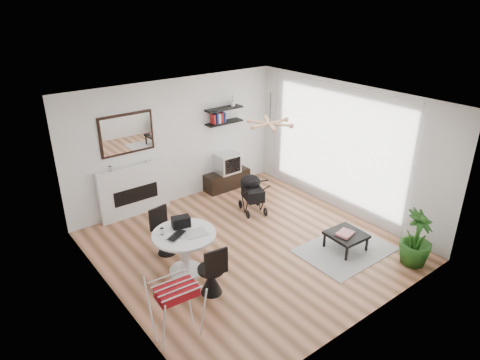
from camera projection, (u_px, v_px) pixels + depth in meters
floor at (249, 246)px, 7.91m from camera, size 5.00×5.00×0.00m
ceiling at (250, 102)px, 6.80m from camera, size 5.00×5.00×0.00m
wall_back at (177, 142)px, 9.16m from camera, size 5.00×0.00×5.00m
wall_left at (110, 224)px, 5.96m from camera, size 0.00×5.00×5.00m
wall_right at (345, 149)px, 8.75m from camera, size 0.00×5.00×5.00m
sheer_curtain at (334, 147)px, 8.84m from camera, size 0.04×3.60×2.60m
fireplace at (134, 184)px, 8.77m from camera, size 1.50×0.17×2.16m
shelf_lower at (224, 122)px, 9.62m from camera, size 0.90×0.25×0.04m
shelf_upper at (224, 109)px, 9.49m from camera, size 0.90×0.25×0.04m
pendant_lamp at (270, 123)px, 7.64m from camera, size 0.90×0.90×0.10m
tv_console at (227, 180)px, 10.13m from camera, size 1.11×0.39×0.42m
crt_tv at (227, 163)px, 9.96m from camera, size 0.52×0.45×0.45m
dining_table at (185, 247)px, 6.97m from camera, size 1.04×1.04×0.76m
laptop at (179, 236)px, 6.75m from camera, size 0.43×0.38×0.03m
black_bag at (181, 222)px, 7.02m from camera, size 0.33×0.25×0.18m
newspaper at (196, 233)px, 6.86m from camera, size 0.39×0.34×0.01m
drinking_glass at (162, 231)px, 6.81m from camera, size 0.07×0.07×0.11m
chair_far at (166, 239)px, 7.60m from camera, size 0.42×0.43×0.86m
chair_near at (212, 278)px, 6.58m from camera, size 0.43×0.44×0.88m
drying_rack at (177, 310)px, 5.63m from camera, size 0.64×0.61×0.90m
stroller at (252, 195)px, 9.03m from camera, size 0.64×0.79×0.87m
rug at (345, 250)px, 7.78m from camera, size 1.65×1.19×0.01m
coffee_table at (346, 235)px, 7.69m from camera, size 0.65×0.65×0.32m
magazines at (345, 234)px, 7.63m from camera, size 0.34×0.29×0.04m
potted_plant at (417, 238)px, 7.21m from camera, size 0.64×0.64×0.99m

